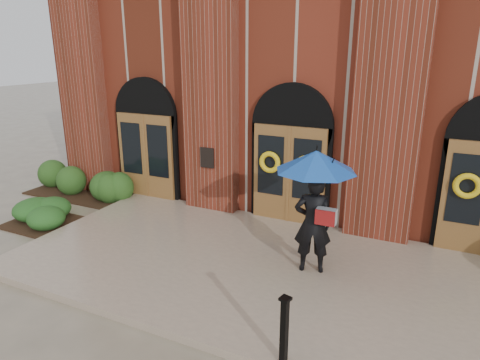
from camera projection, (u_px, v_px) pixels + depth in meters
The scene contains 7 objects.
ground at pixel (243, 271), 8.99m from camera, with size 90.00×90.00×0.00m, color gray.
landing at pixel (246, 265), 9.09m from camera, with size 10.00×5.30×0.15m, color tan.
church_building at pixel (347, 76), 15.50m from camera, with size 16.20×12.53×7.00m.
man_with_umbrella at pixel (315, 189), 8.24m from camera, with size 1.97×1.97×2.51m.
metal_post at pixel (284, 329), 6.03m from camera, with size 0.17×0.17×1.07m.
hedge_wall_left at pixel (82, 182), 13.52m from camera, with size 3.38×1.35×0.87m, color #244617.
hedge_front_left at pixel (42, 214), 11.36m from camera, with size 1.57×1.34×0.55m, color #204E1A.
Camera 1 is at (3.41, -7.24, 4.52)m, focal length 32.00 mm.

